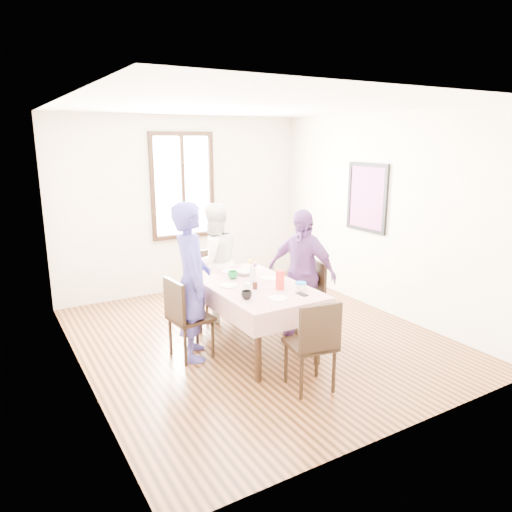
# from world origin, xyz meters

# --- Properties ---
(ground) EXTENTS (4.50, 4.50, 0.00)m
(ground) POSITION_xyz_m (0.00, 0.00, 0.00)
(ground) COLOR black
(ground) RESTS_ON ground
(back_wall) EXTENTS (4.00, 0.00, 4.00)m
(back_wall) POSITION_xyz_m (0.00, 2.25, 1.35)
(back_wall) COLOR beige
(back_wall) RESTS_ON ground
(right_wall) EXTENTS (0.00, 4.50, 4.50)m
(right_wall) POSITION_xyz_m (2.00, 0.00, 1.35)
(right_wall) COLOR beige
(right_wall) RESTS_ON ground
(window_frame) EXTENTS (1.02, 0.06, 1.62)m
(window_frame) POSITION_xyz_m (0.00, 2.23, 1.65)
(window_frame) COLOR black
(window_frame) RESTS_ON back_wall
(window_pane) EXTENTS (0.90, 0.02, 1.50)m
(window_pane) POSITION_xyz_m (0.00, 2.24, 1.65)
(window_pane) COLOR white
(window_pane) RESTS_ON back_wall
(art_poster) EXTENTS (0.04, 0.76, 0.96)m
(art_poster) POSITION_xyz_m (1.98, 0.30, 1.55)
(art_poster) COLOR red
(art_poster) RESTS_ON right_wall
(dining_table) EXTENTS (0.85, 1.55, 0.75)m
(dining_table) POSITION_xyz_m (-0.17, -0.23, 0.38)
(dining_table) COLOR black
(dining_table) RESTS_ON ground
(tablecloth) EXTENTS (0.97, 1.67, 0.01)m
(tablecloth) POSITION_xyz_m (-0.17, -0.23, 0.76)
(tablecloth) COLOR #620D12
(tablecloth) RESTS_ON dining_table
(chair_left) EXTENTS (0.46, 0.46, 0.91)m
(chair_left) POSITION_xyz_m (-0.88, -0.08, 0.46)
(chair_left) COLOR black
(chair_left) RESTS_ON ground
(chair_right) EXTENTS (0.46, 0.46, 0.91)m
(chair_right) POSITION_xyz_m (0.54, -0.18, 0.46)
(chair_right) COLOR black
(chair_right) RESTS_ON ground
(chair_far) EXTENTS (0.43, 0.43, 0.91)m
(chair_far) POSITION_xyz_m (-0.17, 0.84, 0.46)
(chair_far) COLOR black
(chair_far) RESTS_ON ground
(chair_near) EXTENTS (0.48, 0.48, 0.91)m
(chair_near) POSITION_xyz_m (-0.17, -1.29, 0.46)
(chair_near) COLOR black
(chair_near) RESTS_ON ground
(person_left) EXTENTS (0.59, 0.73, 1.72)m
(person_left) POSITION_xyz_m (-0.87, -0.08, 0.86)
(person_left) COLOR #3B348B
(person_left) RESTS_ON ground
(person_far) EXTENTS (0.79, 0.63, 1.56)m
(person_far) POSITION_xyz_m (-0.17, 0.82, 0.78)
(person_far) COLOR white
(person_far) RESTS_ON ground
(person_right) EXTENTS (0.73, 0.99, 1.56)m
(person_right) POSITION_xyz_m (0.52, -0.18, 0.78)
(person_right) COLOR #603775
(person_right) RESTS_ON ground
(mug_black) EXTENTS (0.14, 0.14, 0.09)m
(mug_black) POSITION_xyz_m (-0.49, -0.63, 0.81)
(mug_black) COLOR black
(mug_black) RESTS_ON tablecloth
(mug_flag) EXTENTS (0.10, 0.10, 0.08)m
(mug_flag) POSITION_xyz_m (0.12, -0.33, 0.80)
(mug_flag) COLOR red
(mug_flag) RESTS_ON tablecloth
(mug_green) EXTENTS (0.13, 0.13, 0.09)m
(mug_green) POSITION_xyz_m (-0.27, 0.09, 0.81)
(mug_green) COLOR #0C7226
(mug_green) RESTS_ON tablecloth
(serving_bowl) EXTENTS (0.29, 0.29, 0.05)m
(serving_bowl) POSITION_xyz_m (-0.07, 0.17, 0.79)
(serving_bowl) COLOR white
(serving_bowl) RESTS_ON tablecloth
(juice_carton) EXTENTS (0.07, 0.07, 0.21)m
(juice_carton) POSITION_xyz_m (-0.02, -0.54, 0.87)
(juice_carton) COLOR red
(juice_carton) RESTS_ON tablecloth
(butter_tub) EXTENTS (0.12, 0.12, 0.06)m
(butter_tub) POSITION_xyz_m (0.19, -0.63, 0.79)
(butter_tub) COLOR white
(butter_tub) RESTS_ON tablecloth
(jam_jar) EXTENTS (0.05, 0.05, 0.08)m
(jam_jar) POSITION_xyz_m (-0.25, -0.38, 0.80)
(jam_jar) COLOR black
(jam_jar) RESTS_ON tablecloth
(drinking_glass) EXTENTS (0.07, 0.07, 0.11)m
(drinking_glass) POSITION_xyz_m (-0.38, -0.44, 0.82)
(drinking_glass) COLOR silver
(drinking_glass) RESTS_ON tablecloth
(smartphone) EXTENTS (0.07, 0.15, 0.01)m
(smartphone) POSITION_xyz_m (0.08, -0.80, 0.77)
(smartphone) COLOR black
(smartphone) RESTS_ON tablecloth
(flower_vase) EXTENTS (0.08, 0.08, 0.15)m
(flower_vase) POSITION_xyz_m (-0.15, -0.16, 0.84)
(flower_vase) COLOR silver
(flower_vase) RESTS_ON tablecloth
(plate_left) EXTENTS (0.20, 0.20, 0.01)m
(plate_left) POSITION_xyz_m (-0.45, -0.14, 0.77)
(plate_left) COLOR white
(plate_left) RESTS_ON tablecloth
(plate_right) EXTENTS (0.20, 0.20, 0.01)m
(plate_right) POSITION_xyz_m (0.10, -0.13, 0.77)
(plate_right) COLOR white
(plate_right) RESTS_ON tablecloth
(plate_far) EXTENTS (0.20, 0.20, 0.01)m
(plate_far) POSITION_xyz_m (-0.16, 0.38, 0.77)
(plate_far) COLOR white
(plate_far) RESTS_ON tablecloth
(plate_near) EXTENTS (0.20, 0.20, 0.01)m
(plate_near) POSITION_xyz_m (-0.20, -0.79, 0.77)
(plate_near) COLOR white
(plate_near) RESTS_ON tablecloth
(butter_lid) EXTENTS (0.12, 0.12, 0.01)m
(butter_lid) POSITION_xyz_m (0.19, -0.63, 0.83)
(butter_lid) COLOR blue
(butter_lid) RESTS_ON butter_tub
(flower_bunch) EXTENTS (0.09, 0.09, 0.10)m
(flower_bunch) POSITION_xyz_m (-0.15, -0.16, 0.96)
(flower_bunch) COLOR yellow
(flower_bunch) RESTS_ON flower_vase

